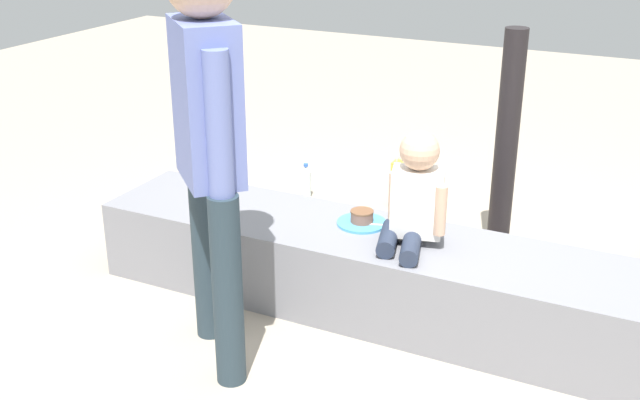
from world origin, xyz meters
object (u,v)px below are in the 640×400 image
(adult_standing, at_px, (208,128))
(cake_box_white, at_px, (566,281))
(child_seated, at_px, (415,196))
(water_bottle_near_gift, at_px, (306,182))
(party_cup_red, at_px, (364,248))
(gift_bag, at_px, (409,186))
(cake_plate, at_px, (362,220))

(adult_standing, distance_m, cake_box_white, 1.84)
(adult_standing, bearing_deg, child_seated, 45.96)
(water_bottle_near_gift, bearing_deg, child_seated, -45.27)
(child_seated, xyz_separation_m, party_cup_red, (-0.42, 0.47, -0.53))
(cake_box_white, bearing_deg, water_bottle_near_gift, 162.19)
(adult_standing, distance_m, gift_bag, 1.94)
(cake_plate, bearing_deg, child_seated, -17.94)
(cake_plate, bearing_deg, gift_bag, 98.97)
(cake_plate, distance_m, cake_box_white, 1.00)
(adult_standing, height_order, party_cup_red, adult_standing)
(adult_standing, xyz_separation_m, party_cup_red, (0.16, 1.07, -0.90))
(child_seated, height_order, gift_bag, child_seated)
(adult_standing, height_order, gift_bag, adult_standing)
(gift_bag, distance_m, cake_box_white, 1.18)
(party_cup_red, distance_m, cake_box_white, 0.99)
(cake_plate, height_order, water_bottle_near_gift, cake_plate)
(water_bottle_near_gift, bearing_deg, cake_box_white, -17.81)
(water_bottle_near_gift, bearing_deg, cake_plate, -51.23)
(party_cup_red, xyz_separation_m, cake_box_white, (0.98, 0.07, 0.02))
(gift_bag, xyz_separation_m, cake_box_white, (1.00, -0.62, -0.08))
(cake_plate, relative_size, gift_bag, 0.71)
(water_bottle_near_gift, relative_size, cake_box_white, 0.71)
(party_cup_red, bearing_deg, gift_bag, 91.48)
(child_seated, relative_size, party_cup_red, 5.27)
(gift_bag, distance_m, party_cup_red, 0.69)
(gift_bag, bearing_deg, cake_plate, -81.03)
(gift_bag, height_order, party_cup_red, gift_bag)
(cake_plate, bearing_deg, water_bottle_near_gift, 128.77)
(water_bottle_near_gift, bearing_deg, gift_bag, 9.26)
(adult_standing, xyz_separation_m, water_bottle_near_gift, (-0.47, 1.65, -0.85))
(water_bottle_near_gift, distance_m, party_cup_red, 0.86)
(adult_standing, bearing_deg, party_cup_red, 81.47)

